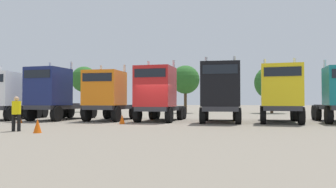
# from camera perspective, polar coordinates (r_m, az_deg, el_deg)

# --- Properties ---
(ground) EXTENTS (200.00, 200.00, 0.00)m
(ground) POSITION_cam_1_polar(r_m,az_deg,el_deg) (19.59, -2.73, -5.49)
(ground) COLOR gray
(semi_truck_white) EXTENTS (2.79, 6.21, 4.15)m
(semi_truck_white) POSITION_cam_1_polar(r_m,az_deg,el_deg) (26.42, -27.69, -0.21)
(semi_truck_white) COLOR #333338
(semi_truck_white) RESTS_ON ground
(semi_truck_navy) EXTENTS (3.33, 6.42, 4.43)m
(semi_truck_navy) POSITION_cam_1_polar(r_m,az_deg,el_deg) (24.55, -20.28, 0.12)
(semi_truck_navy) COLOR #333338
(semi_truck_navy) RESTS_ON ground
(semi_truck_orange) EXTENTS (2.95, 6.15, 4.16)m
(semi_truck_orange) POSITION_cam_1_polar(r_m,az_deg,el_deg) (22.98, -10.96, -0.14)
(semi_truck_orange) COLOR #333338
(semi_truck_orange) RESTS_ON ground
(semi_truck_red) EXTENTS (3.16, 5.95, 4.37)m
(semi_truck_red) POSITION_cam_1_polar(r_m,az_deg,el_deg) (21.59, -1.94, 0.13)
(semi_truck_red) COLOR #333338
(semi_truck_red) RESTS_ON ground
(semi_truck_black) EXTENTS (2.73, 5.76, 4.48)m
(semi_truck_black) POSITION_cam_1_polar(r_m,az_deg,el_deg) (20.65, 9.57, 0.35)
(semi_truck_black) COLOR #333338
(semi_truck_black) RESTS_ON ground
(semi_truck_yellow) EXTENTS (3.35, 6.21, 4.30)m
(semi_truck_yellow) POSITION_cam_1_polar(r_m,az_deg,el_deg) (21.36, 19.98, 0.17)
(semi_truck_yellow) COLOR #333338
(semi_truck_yellow) RESTS_ON ground
(visitor_in_hivis) EXTENTS (0.44, 0.41, 1.64)m
(visitor_in_hivis) POSITION_cam_1_polar(r_m,az_deg,el_deg) (16.32, -26.10, -2.85)
(visitor_in_hivis) COLOR black
(visitor_in_hivis) RESTS_ON ground
(traffic_cone_near) EXTENTS (0.36, 0.36, 0.56)m
(traffic_cone_near) POSITION_cam_1_polar(r_m,az_deg,el_deg) (22.49, -25.63, -4.11)
(traffic_cone_near) COLOR #F2590C
(traffic_cone_near) RESTS_ON ground
(traffic_cone_mid) EXTENTS (0.36, 0.36, 0.59)m
(traffic_cone_mid) POSITION_cam_1_polar(r_m,az_deg,el_deg) (19.70, -8.43, -4.59)
(traffic_cone_mid) COLOR #F2590C
(traffic_cone_mid) RESTS_ON ground
(traffic_cone_far) EXTENTS (0.36, 0.36, 0.63)m
(traffic_cone_far) POSITION_cam_1_polar(r_m,az_deg,el_deg) (15.08, -22.86, -5.42)
(traffic_cone_far) COLOR #F2590C
(traffic_cone_far) RESTS_ON ground
(oak_far_left) EXTENTS (3.46, 3.46, 6.09)m
(oak_far_left) POSITION_cam_1_polar(r_m,az_deg,el_deg) (43.16, -15.13, 2.57)
(oak_far_left) COLOR #4C3823
(oak_far_left) RESTS_ON ground
(oak_far_centre) EXTENTS (3.45, 3.45, 5.79)m
(oak_far_centre) POSITION_cam_1_polar(r_m,az_deg,el_deg) (37.81, 3.21, 2.63)
(oak_far_centre) COLOR #4C3823
(oak_far_centre) RESTS_ON ground
(oak_far_right) EXTENTS (4.05, 4.05, 5.67)m
(oak_far_right) POSITION_cam_1_polar(r_m,az_deg,el_deg) (38.94, 18.49, 1.99)
(oak_far_right) COLOR #4C3823
(oak_far_right) RESTS_ON ground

